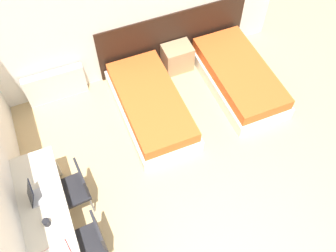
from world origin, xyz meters
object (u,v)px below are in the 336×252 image
bed_near_window (151,106)px  nightstand (177,58)px  chair_near_laptop (75,188)px  chair_near_notebook (90,241)px  bed_near_door (239,77)px  laptop (39,195)px

bed_near_window → nightstand: 1.08m
chair_near_laptop → chair_near_notebook: size_ratio=1.00×
bed_near_door → bed_near_window: bearing=180.0°
chair_near_laptop → laptop: laptop is taller
chair_near_laptop → chair_near_notebook: (0.00, -0.72, 0.00)m
bed_near_window → nightstand: (0.77, 0.76, 0.03)m
bed_near_window → laptop: size_ratio=5.63×
bed_near_door → laptop: laptop is taller
nightstand → chair_near_laptop: bearing=-140.3°
bed_near_door → chair_near_laptop: bearing=-160.3°
chair_near_laptop → laptop: size_ratio=2.60×
bed_near_door → nightstand: 1.08m
nightstand → chair_near_laptop: size_ratio=0.56×
nightstand → bed_near_door: bearing=-44.7°
bed_near_window → laptop: laptop is taller
bed_near_door → laptop: size_ratio=5.63×
chair_near_laptop → bed_near_door: bearing=15.7°
bed_near_door → chair_near_notebook: 3.46m
nightstand → chair_near_laptop: 2.86m
chair_near_notebook → bed_near_window: bearing=48.0°
nightstand → bed_near_window: bearing=-135.3°
bed_near_door → nightstand: size_ratio=3.90×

